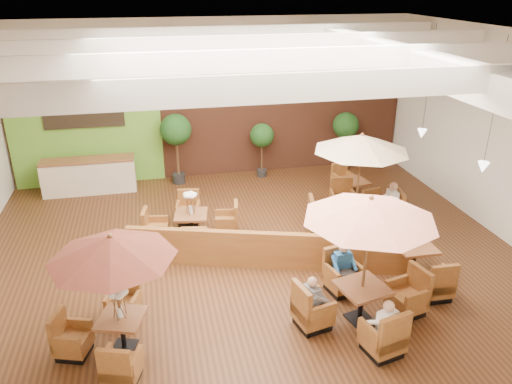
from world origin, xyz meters
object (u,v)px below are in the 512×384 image
object	(u,v)px
diner_1	(343,263)
diner_2	(314,296)
service_counter	(89,176)
table_2	(360,165)
topiary_2	(346,128)
diner_0	(385,321)
table_5	(353,192)
table_3	(192,225)
table_1	(367,239)
diner_3	(372,221)
table_0	(111,269)
table_4	(414,260)
topiary_1	(262,137)
diner_4	(390,200)
topiary_0	(176,132)
booth_divider	(265,250)

from	to	relation	value
diner_1	diner_2	size ratio (longest dim) A/B	1.03
service_counter	table_2	world-z (taller)	table_2
topiary_2	diner_0	size ratio (longest dim) A/B	2.88
table_5	topiary_2	distance (m)	3.21
table_2	table_3	size ratio (longest dim) A/B	1.08
table_1	diner_3	distance (m)	3.53
table_2	table_0	bearing A→B (deg)	-137.86
table_2	diner_1	bearing A→B (deg)	-106.29
diner_0	diner_1	distance (m)	2.11
table_5	table_4	bearing A→B (deg)	-103.46
table_4	topiary_1	distance (m)	7.55
service_counter	table_1	world-z (taller)	table_1
table_5	diner_3	world-z (taller)	diner_3
service_counter	diner_4	size ratio (longest dim) A/B	3.49
table_4	diner_1	size ratio (longest dim) A/B	3.44
table_4	diner_0	world-z (taller)	diner_0
diner_1	diner_2	bearing A→B (deg)	41.54
table_2	diner_3	bearing A→B (deg)	-78.51
diner_3	table_0	bearing A→B (deg)	-143.53
table_2	topiary_1	bearing A→B (deg)	122.10
topiary_0	topiary_1	world-z (taller)	topiary_0
table_2	topiary_2	world-z (taller)	table_2
table_0	table_3	distance (m)	4.75
diner_1	table_4	bearing A→B (deg)	-173.94
service_counter	topiary_2	size ratio (longest dim) A/B	1.37
table_3	diner_3	distance (m)	4.87
table_3	topiary_2	world-z (taller)	topiary_2
diner_1	diner_2	xyz separation A→B (m)	(-1.05, -1.05, -0.01)
table_0	table_2	world-z (taller)	table_2
diner_2	diner_4	distance (m)	5.40
booth_divider	diner_3	size ratio (longest dim) A/B	9.73
topiary_1	topiary_2	xyz separation A→B (m)	(3.13, 0.00, 0.17)
topiary_1	diner_2	xyz separation A→B (m)	(-0.89, -8.54, -0.73)
table_2	diner_3	xyz separation A→B (m)	(0.00, -1.04, -1.19)
topiary_2	diner_4	distance (m)	4.65
table_5	diner_4	distance (m)	1.82
service_counter	topiary_0	size ratio (longest dim) A/B	1.21
table_1	table_0	bearing A→B (deg)	165.46
booth_divider	table_1	xyz separation A→B (m)	(1.47, -2.45, 1.45)
booth_divider	diner_2	xyz separation A→B (m)	(0.42, -2.45, 0.25)
service_counter	table_2	distance (m)	8.93
table_1	topiary_2	xyz separation A→B (m)	(2.97, 8.54, -0.30)
table_4	booth_divider	bearing A→B (deg)	164.30
table_0	table_3	size ratio (longest dim) A/B	0.98
diner_1	diner_4	distance (m)	3.91
booth_divider	topiary_2	world-z (taller)	topiary_2
table_2	table_3	xyz separation A→B (m)	(-4.66, 0.34, -1.49)
table_1	diner_0	xyz separation A→B (m)	(0.00, -1.05, -1.19)
topiary_1	diner_0	xyz separation A→B (m)	(0.17, -9.59, -0.72)
table_1	topiary_1	bearing A→B (deg)	78.44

